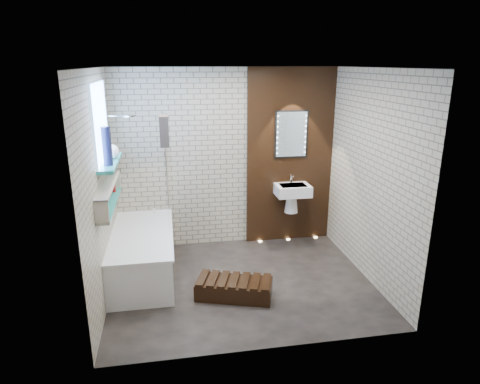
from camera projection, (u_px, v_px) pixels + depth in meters
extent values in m
plane|color=black|center=(242.00, 283.00, 5.31)|extent=(3.20, 3.20, 0.00)
cube|color=#AEA18A|center=(226.00, 159.00, 6.15)|extent=(3.20, 0.04, 2.60)
cube|color=#AEA18A|center=(268.00, 224.00, 3.70)|extent=(3.20, 0.04, 2.60)
cube|color=#AEA18A|center=(100.00, 190.00, 4.66)|extent=(0.04, 2.60, 2.60)
cube|color=#AEA18A|center=(370.00, 177.00, 5.19)|extent=(0.04, 2.60, 2.60)
plane|color=white|center=(242.00, 68.00, 4.54)|extent=(3.20, 3.20, 0.00)
cube|color=black|center=(290.00, 157.00, 6.28)|extent=(1.30, 0.06, 2.60)
cube|color=#7FADE0|center=(100.00, 123.00, 4.79)|extent=(0.03, 1.00, 0.90)
cube|color=teal|center=(110.00, 163.00, 4.94)|extent=(0.18, 1.00, 0.04)
cube|color=teal|center=(110.00, 204.00, 4.88)|extent=(0.14, 1.30, 0.03)
cube|color=#B2A899|center=(108.00, 185.00, 4.81)|extent=(0.14, 1.30, 0.03)
cube|color=#B2A899|center=(102.00, 213.00, 4.25)|extent=(0.14, 0.03, 0.26)
cube|color=#B2A899|center=(115.00, 180.00, 5.44)|extent=(0.14, 0.03, 0.26)
cube|color=white|center=(143.00, 255.00, 5.45)|extent=(0.75, 1.70, 0.55)
cube|color=white|center=(141.00, 234.00, 5.36)|extent=(0.79, 1.74, 0.03)
cylinder|color=silver|center=(154.00, 209.00, 6.05)|extent=(0.04, 0.04, 0.12)
cube|color=white|center=(166.00, 170.00, 5.62)|extent=(0.01, 0.78, 1.40)
cube|color=black|center=(164.00, 131.00, 5.18)|extent=(0.11, 0.29, 0.37)
cylinder|color=silver|center=(129.00, 116.00, 5.40)|extent=(0.18, 0.18, 0.02)
cube|color=white|center=(293.00, 190.00, 6.21)|extent=(0.50, 0.36, 0.16)
cone|color=white|center=(291.00, 203.00, 6.32)|extent=(0.20, 0.20, 0.28)
cylinder|color=silver|center=(291.00, 179.00, 6.26)|extent=(0.03, 0.03, 0.14)
cube|color=black|center=(291.00, 134.00, 6.14)|extent=(0.50, 0.02, 0.70)
cube|color=silver|center=(291.00, 134.00, 6.13)|extent=(0.45, 0.01, 0.65)
cube|color=black|center=(234.00, 289.00, 4.97)|extent=(0.96, 0.65, 0.20)
cylinder|color=#B6611C|center=(106.00, 209.00, 4.55)|extent=(0.04, 0.04, 0.09)
cylinder|color=maroon|center=(114.00, 187.00, 5.27)|extent=(0.05, 0.05, 0.13)
cylinder|color=#15193B|center=(107.00, 146.00, 4.66)|extent=(0.10, 0.10, 0.44)
sphere|color=white|center=(112.00, 152.00, 5.03)|extent=(0.17, 0.17, 0.17)
cylinder|color=#FFD899|center=(260.00, 241.00, 6.52)|extent=(0.06, 0.06, 0.01)
cylinder|color=#FFD899|center=(288.00, 239.00, 6.59)|extent=(0.06, 0.06, 0.01)
cylinder|color=#FFD899|center=(316.00, 237.00, 6.67)|extent=(0.06, 0.06, 0.01)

